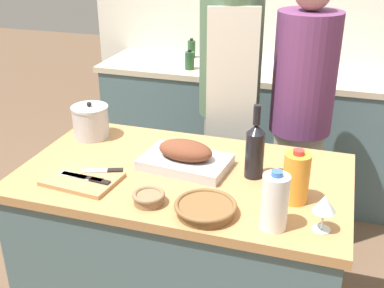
{
  "coord_description": "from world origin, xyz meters",
  "views": [
    {
      "loc": [
        0.58,
        -1.72,
        1.84
      ],
      "look_at": [
        0.0,
        0.12,
        0.94
      ],
      "focal_mm": 45.0,
      "sensor_mm": 36.0,
      "label": 1
    }
  ],
  "objects_px": {
    "cutting_board": "(82,179)",
    "condiment_bottle_short": "(190,60)",
    "wicker_basket": "(206,208)",
    "condiment_bottle_tall": "(211,52)",
    "milk_jug": "(275,202)",
    "person_cook_aproned": "(229,89)",
    "condiment_bottle_extra": "(191,49)",
    "knife_paring": "(83,177)",
    "roasting_pan": "(185,157)",
    "knife_chef": "(87,178)",
    "person_cook_guest": "(301,110)",
    "knife_bread": "(104,171)",
    "stock_pot": "(91,122)",
    "juice_jug": "(296,178)",
    "mixing_bowl": "(149,197)",
    "wine_glass_left": "(324,205)",
    "wine_bottle_green": "(255,149)"
  },
  "relations": [
    {
      "from": "knife_bread",
      "to": "stock_pot",
      "type": "bearing_deg",
      "value": 125.29
    },
    {
      "from": "wicker_basket",
      "to": "condiment_bottle_extra",
      "type": "distance_m",
      "value": 2.07
    },
    {
      "from": "mixing_bowl",
      "to": "wine_glass_left",
      "type": "relative_size",
      "value": 0.9
    },
    {
      "from": "knife_paring",
      "to": "person_cook_guest",
      "type": "xyz_separation_m",
      "value": [
        0.77,
        1.03,
        0.01
      ]
    },
    {
      "from": "cutting_board",
      "to": "condiment_bottle_short",
      "type": "relative_size",
      "value": 2.23
    },
    {
      "from": "juice_jug",
      "to": "wine_glass_left",
      "type": "bearing_deg",
      "value": -55.72
    },
    {
      "from": "wicker_basket",
      "to": "person_cook_guest",
      "type": "relative_size",
      "value": 0.14
    },
    {
      "from": "juice_jug",
      "to": "knife_bread",
      "type": "distance_m",
      "value": 0.79
    },
    {
      "from": "condiment_bottle_tall",
      "to": "condiment_bottle_extra",
      "type": "height_order",
      "value": "condiment_bottle_tall"
    },
    {
      "from": "knife_paring",
      "to": "condiment_bottle_extra",
      "type": "relative_size",
      "value": 1.33
    },
    {
      "from": "milk_jug",
      "to": "juice_jug",
      "type": "bearing_deg",
      "value": 76.04
    },
    {
      "from": "wicker_basket",
      "to": "condiment_bottle_tall",
      "type": "xyz_separation_m",
      "value": [
        -0.49,
        1.85,
        0.1
      ]
    },
    {
      "from": "condiment_bottle_extra",
      "to": "cutting_board",
      "type": "bearing_deg",
      "value": -86.26
    },
    {
      "from": "knife_chef",
      "to": "condiment_bottle_tall",
      "type": "bearing_deg",
      "value": 88.85
    },
    {
      "from": "roasting_pan",
      "to": "stock_pot",
      "type": "xyz_separation_m",
      "value": [
        -0.55,
        0.17,
        0.03
      ]
    },
    {
      "from": "mixing_bowl",
      "to": "condiment_bottle_extra",
      "type": "relative_size",
      "value": 0.87
    },
    {
      "from": "juice_jug",
      "to": "condiment_bottle_tall",
      "type": "relative_size",
      "value": 1.24
    },
    {
      "from": "milk_jug",
      "to": "person_cook_aproned",
      "type": "xyz_separation_m",
      "value": [
        -0.42,
        1.06,
        0.03
      ]
    },
    {
      "from": "condiment_bottle_short",
      "to": "person_cook_guest",
      "type": "xyz_separation_m",
      "value": [
        0.82,
        -0.55,
        -0.08
      ]
    },
    {
      "from": "juice_jug",
      "to": "knife_chef",
      "type": "relative_size",
      "value": 0.92
    },
    {
      "from": "stock_pot",
      "to": "person_cook_aproned",
      "type": "xyz_separation_m",
      "value": [
        0.57,
        0.55,
        0.05
      ]
    },
    {
      "from": "juice_jug",
      "to": "knife_paring",
      "type": "relative_size",
      "value": 1.12
    },
    {
      "from": "cutting_board",
      "to": "juice_jug",
      "type": "bearing_deg",
      "value": 7.3
    },
    {
      "from": "juice_jug",
      "to": "condiment_bottle_short",
      "type": "bearing_deg",
      "value": 121.44
    },
    {
      "from": "wine_bottle_green",
      "to": "knife_bread",
      "type": "relative_size",
      "value": 1.86
    },
    {
      "from": "roasting_pan",
      "to": "person_cook_aproned",
      "type": "distance_m",
      "value": 0.73
    },
    {
      "from": "roasting_pan",
      "to": "wine_bottle_green",
      "type": "distance_m",
      "value": 0.31
    },
    {
      "from": "cutting_board",
      "to": "person_cook_aproned",
      "type": "distance_m",
      "value": 1.05
    },
    {
      "from": "juice_jug",
      "to": "wine_bottle_green",
      "type": "xyz_separation_m",
      "value": [
        -0.19,
        0.15,
        0.03
      ]
    },
    {
      "from": "wine_glass_left",
      "to": "condiment_bottle_short",
      "type": "height_order",
      "value": "condiment_bottle_short"
    },
    {
      "from": "condiment_bottle_tall",
      "to": "condiment_bottle_short",
      "type": "bearing_deg",
      "value": -116.34
    },
    {
      "from": "stock_pot",
      "to": "knife_bread",
      "type": "xyz_separation_m",
      "value": [
        0.24,
        -0.34,
        -0.06
      ]
    },
    {
      "from": "wicker_basket",
      "to": "condiment_bottle_extra",
      "type": "relative_size",
      "value": 1.6
    },
    {
      "from": "cutting_board",
      "to": "condiment_bottle_tall",
      "type": "xyz_separation_m",
      "value": [
        0.06,
        1.77,
        0.12
      ]
    },
    {
      "from": "mixing_bowl",
      "to": "person_cook_aproned",
      "type": "xyz_separation_m",
      "value": [
        0.06,
        1.05,
        0.11
      ]
    },
    {
      "from": "condiment_bottle_short",
      "to": "mixing_bowl",
      "type": "bearing_deg",
      "value": -77.43
    },
    {
      "from": "wicker_basket",
      "to": "condiment_bottle_tall",
      "type": "distance_m",
      "value": 1.92
    },
    {
      "from": "roasting_pan",
      "to": "wine_glass_left",
      "type": "height_order",
      "value": "wine_glass_left"
    },
    {
      "from": "condiment_bottle_extra",
      "to": "roasting_pan",
      "type": "bearing_deg",
      "value": -73.25
    },
    {
      "from": "knife_paring",
      "to": "person_cook_aproned",
      "type": "height_order",
      "value": "person_cook_aproned"
    },
    {
      "from": "juice_jug",
      "to": "condiment_bottle_extra",
      "type": "distance_m",
      "value": 2.01
    },
    {
      "from": "wine_bottle_green",
      "to": "condiment_bottle_tall",
      "type": "height_order",
      "value": "wine_bottle_green"
    },
    {
      "from": "stock_pot",
      "to": "wicker_basket",
      "type": "bearing_deg",
      "value": -34.28
    },
    {
      "from": "person_cook_aproned",
      "to": "person_cook_guest",
      "type": "distance_m",
      "value": 0.41
    },
    {
      "from": "cutting_board",
      "to": "person_cook_aproned",
      "type": "height_order",
      "value": "person_cook_aproned"
    },
    {
      "from": "roasting_pan",
      "to": "knife_chef",
      "type": "xyz_separation_m",
      "value": [
        -0.34,
        -0.26,
        -0.03
      ]
    },
    {
      "from": "mixing_bowl",
      "to": "knife_bread",
      "type": "distance_m",
      "value": 0.31
    },
    {
      "from": "knife_bread",
      "to": "condiment_bottle_extra",
      "type": "xyz_separation_m",
      "value": [
        -0.18,
        1.8,
        0.09
      ]
    },
    {
      "from": "milk_jug",
      "to": "roasting_pan",
      "type": "bearing_deg",
      "value": 141.92
    },
    {
      "from": "condiment_bottle_tall",
      "to": "condiment_bottle_short",
      "type": "xyz_separation_m",
      "value": [
        -0.1,
        -0.2,
        -0.02
      ]
    }
  ]
}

